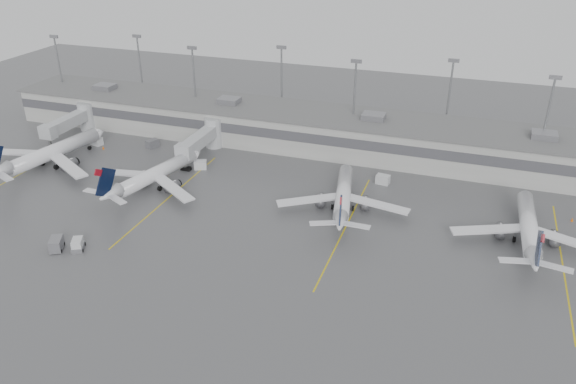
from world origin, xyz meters
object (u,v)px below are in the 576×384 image
(jet_far_left, at_px, (49,153))
(baggage_tug, at_px, (78,245))
(jet_mid_left, at_px, (153,175))
(jet_mid_right, at_px, (343,195))
(jet_far_right, at_px, (529,228))

(jet_far_left, xyz_separation_m, baggage_tug, (26.65, -25.69, -2.41))
(jet_far_left, height_order, jet_mid_left, jet_far_left)
(jet_far_left, height_order, jet_mid_right, jet_far_left)
(jet_mid_left, xyz_separation_m, baggage_tug, (0.21, -23.98, -2.10))
(jet_far_left, distance_m, jet_far_right, 96.13)
(jet_far_left, bearing_deg, jet_mid_right, 12.26)
(jet_far_right, xyz_separation_m, baggage_tug, (-69.47, -26.27, -2.10))
(jet_far_left, xyz_separation_m, jet_mid_left, (26.45, -1.71, -0.31))
(jet_mid_left, height_order, jet_far_right, jet_mid_left)
(baggage_tug, bearing_deg, jet_mid_left, 63.05)
(jet_far_left, height_order, jet_far_right, jet_far_left)
(jet_mid_right, distance_m, baggage_tug, 46.73)
(jet_far_left, xyz_separation_m, jet_far_right, (96.13, 0.57, -0.31))
(jet_mid_right, bearing_deg, jet_far_left, 170.70)
(jet_mid_left, bearing_deg, baggage_tug, -76.02)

